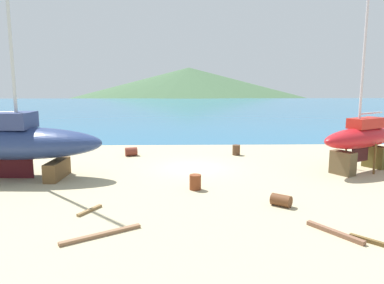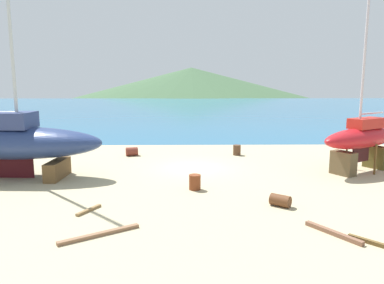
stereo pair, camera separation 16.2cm
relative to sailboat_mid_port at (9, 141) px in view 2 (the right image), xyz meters
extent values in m
plane|color=tan|center=(10.55, -2.03, -2.11)|extent=(51.31, 51.31, 0.00)
cube|color=#286791|center=(10.55, 53.95, -2.11)|extent=(149.55, 86.30, 0.01)
cone|color=#3D5B3B|center=(12.41, 138.28, -2.11)|extent=(173.40, 173.40, 22.12)
cube|color=brown|center=(2.68, -0.12, -1.60)|extent=(0.81, 2.52, 1.02)
cylinder|color=brown|center=(0.12, 1.71, -1.28)|extent=(0.12, 0.12, 1.67)
ellipsoid|color=navy|center=(0.05, 0.00, -0.08)|extent=(10.69, 3.58, 1.84)
cube|color=#4A1217|center=(0.05, 0.00, -1.64)|extent=(2.54, 0.19, 1.29)
cylinder|color=#B9BFBF|center=(0.57, -0.03, 7.21)|extent=(0.18, 0.18, 12.93)
cube|color=brown|center=(19.33, 0.34, -1.42)|extent=(1.33, 1.56, 1.40)
cube|color=brown|center=(22.15, 2.06, -1.42)|extent=(1.33, 1.56, 1.40)
cylinder|color=brown|center=(21.24, 0.37, -1.20)|extent=(0.12, 0.12, 1.84)
cylinder|color=brown|center=(20.24, 2.02, -1.20)|extent=(0.12, 0.12, 1.84)
ellipsoid|color=red|center=(20.74, 1.20, -0.03)|extent=(6.56, 4.93, 1.25)
cube|color=#431C1E|center=(20.74, 1.20, -1.09)|extent=(1.40, 0.89, 0.87)
cube|color=red|center=(21.02, 1.37, 0.85)|extent=(2.58, 2.13, 0.62)
cylinder|color=beige|center=(20.46, 1.03, 5.17)|extent=(0.15, 0.15, 9.28)
cylinder|color=silver|center=(21.45, 1.63, 1.43)|extent=(2.03, 1.29, 0.11)
cylinder|color=brown|center=(14.22, -5.16, -1.85)|extent=(1.01, 0.95, 0.53)
cylinder|color=#533622|center=(13.86, 6.34, -1.74)|extent=(0.79, 0.79, 0.76)
cylinder|color=brown|center=(6.01, 6.22, -1.80)|extent=(0.99, 0.82, 0.63)
cylinder|color=brown|center=(10.49, -2.52, -1.73)|extent=(0.84, 0.84, 0.77)
cube|color=brown|center=(15.35, -8.27, -2.04)|extent=(1.44, 2.04, 0.16)
cube|color=olive|center=(5.88, -5.67, -2.06)|extent=(0.80, 1.31, 0.11)
cube|color=#886246|center=(6.93, -8.21, -2.05)|extent=(2.64, 1.79, 0.13)
camera|label=1|loc=(9.87, -20.81, 3.39)|focal=34.59mm
camera|label=2|loc=(10.03, -20.82, 3.39)|focal=34.59mm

